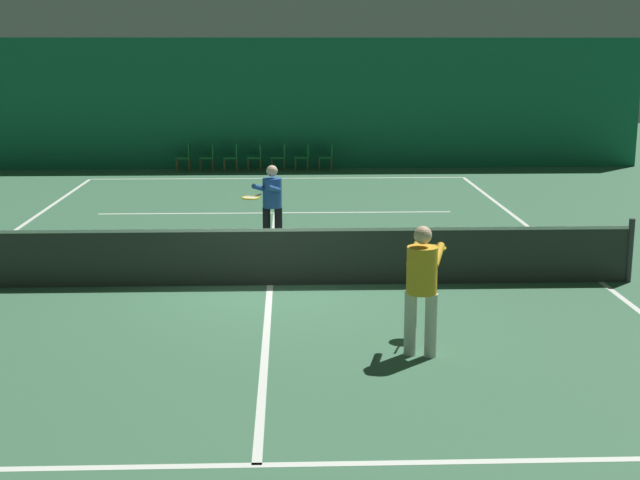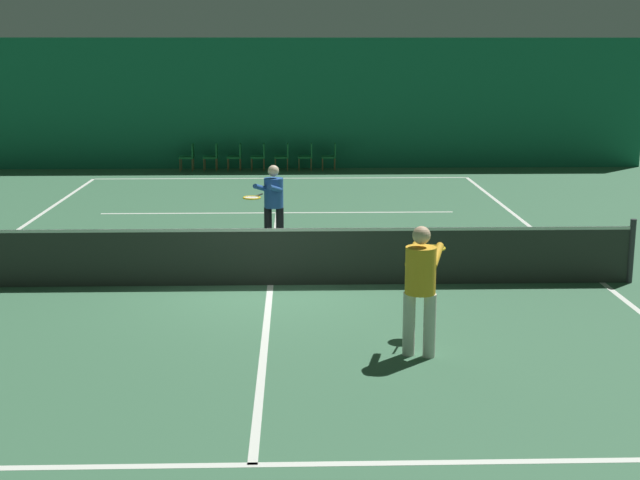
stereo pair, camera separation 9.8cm
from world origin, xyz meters
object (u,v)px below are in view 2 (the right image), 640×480
object	(u,v)px
courtside_chair_4	(284,155)
courtside_chair_6	(331,155)
courtside_chair_0	(189,155)
player_far	(273,200)
courtside_chair_5	(307,155)
tennis_net	(270,255)
courtside_chair_3	(260,155)
courtside_chair_1	(213,155)
courtside_chair_2	(237,155)
player_near	(421,280)

from	to	relation	value
courtside_chair_4	courtside_chair_6	xyz separation A→B (m)	(1.48, 0.00, 0.00)
courtside_chair_0	courtside_chair_4	xyz separation A→B (m)	(2.95, 0.00, 0.00)
player_far	courtside_chair_5	xyz separation A→B (m)	(0.82, 10.84, -0.45)
tennis_net	courtside_chair_3	distance (m)	13.61
player_far	courtside_chair_3	bearing A→B (deg)	-153.73
courtside_chair_0	courtside_chair_1	size ratio (longest dim) A/B	1.00
courtside_chair_2	tennis_net	bearing A→B (deg)	5.93
courtside_chair_0	courtside_chair_3	bearing A→B (deg)	90.00
courtside_chair_2	courtside_chair_3	world-z (taller)	same
player_far	player_near	bearing A→B (deg)	40.80
tennis_net	courtside_chair_3	size ratio (longest dim) A/B	14.29
courtside_chair_0	courtside_chair_2	bearing A→B (deg)	90.00
courtside_chair_1	courtside_chair_4	distance (m)	2.21
courtside_chair_0	courtside_chair_2	size ratio (longest dim) A/B	1.00
tennis_net	courtside_chair_1	bearing A→B (deg)	98.99
courtside_chair_0	courtside_chair_5	world-z (taller)	same
player_far	courtside_chair_2	bearing A→B (deg)	-149.87
player_far	courtside_chair_2	world-z (taller)	player_far
courtside_chair_0	courtside_chair_1	distance (m)	0.74
courtside_chair_0	courtside_chair_1	world-z (taller)	same
courtside_chair_2	courtside_chair_3	size ratio (longest dim) A/B	1.00
courtside_chair_1	courtside_chair_4	world-z (taller)	same
courtside_chair_4	courtside_chair_2	bearing A→B (deg)	-90.00
player_far	courtside_chair_2	xyz separation A→B (m)	(-1.39, 10.84, -0.45)
courtside_chair_6	courtside_chair_5	bearing A→B (deg)	-90.00
courtside_chair_3	courtside_chair_4	size ratio (longest dim) A/B	1.00
player_far	courtside_chair_3	distance (m)	10.87
courtside_chair_3	courtside_chair_6	xyz separation A→B (m)	(2.21, 0.00, 0.00)
player_far	courtside_chair_4	bearing A→B (deg)	-157.63
tennis_net	player_far	size ratio (longest dim) A/B	7.47
courtside_chair_1	courtside_chair_0	bearing A→B (deg)	-90.00
courtside_chair_3	courtside_chair_5	size ratio (longest dim) A/B	1.00
tennis_net	courtside_chair_3	bearing A→B (deg)	92.84
tennis_net	player_near	distance (m)	3.97
tennis_net	courtside_chair_2	xyz separation A→B (m)	(-1.41, 13.60, -0.03)
player_far	courtside_chair_0	xyz separation A→B (m)	(-2.87, 10.84, -0.45)
tennis_net	courtside_chair_2	world-z (taller)	tennis_net
courtside_chair_1	courtside_chair_2	xyz separation A→B (m)	(0.74, 0.00, 0.00)
player_far	courtside_chair_3	xyz separation A→B (m)	(-0.66, 10.84, -0.45)
courtside_chair_0	courtside_chair_5	size ratio (longest dim) A/B	1.00
player_far	courtside_chair_6	bearing A→B (deg)	-165.37
courtside_chair_4	courtside_chair_6	size ratio (longest dim) A/B	1.00
courtside_chair_0	courtside_chair_5	bearing A→B (deg)	90.00
tennis_net	player_near	world-z (taller)	player_near
player_near	courtside_chair_0	xyz separation A→B (m)	(-4.87, 17.00, -0.49)
courtside_chair_1	tennis_net	bearing A→B (deg)	8.99
courtside_chair_3	courtside_chair_5	xyz separation A→B (m)	(1.48, 0.00, 0.00)
courtside_chair_0	courtside_chair_3	xyz separation A→B (m)	(2.21, 0.00, 0.00)
courtside_chair_3	courtside_chair_5	world-z (taller)	same
player_near	courtside_chair_4	distance (m)	17.12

